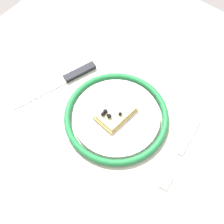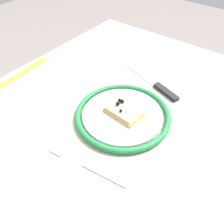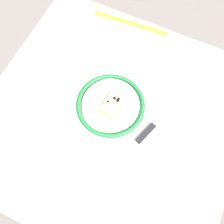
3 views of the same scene
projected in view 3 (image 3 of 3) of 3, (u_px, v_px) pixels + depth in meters
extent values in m
plane|color=slate|center=(112.00, 155.00, 1.63)|extent=(6.00, 6.00, 0.00)
cube|color=#BCB29E|center=(112.00, 118.00, 0.96)|extent=(0.93, 0.90, 0.04)
cylinder|color=#4C4742|center=(1.00, 178.00, 1.24)|extent=(0.05, 0.05, 0.69)
cylinder|color=#4C4742|center=(78.00, 53.00, 1.49)|extent=(0.05, 0.05, 0.69)
cylinder|color=#4C4742|center=(212.00, 109.00, 1.37)|extent=(0.05, 0.05, 0.69)
cylinder|color=white|center=(111.00, 105.00, 0.96)|extent=(0.21, 0.21, 0.01)
torus|color=#1E7238|center=(111.00, 105.00, 0.95)|extent=(0.25, 0.25, 0.02)
cube|color=tan|center=(111.00, 105.00, 0.95)|extent=(0.07, 0.10, 0.01)
cube|color=#E1DE8C|center=(111.00, 104.00, 0.94)|extent=(0.06, 0.09, 0.01)
sphere|color=black|center=(117.00, 100.00, 0.93)|extent=(0.01, 0.01, 0.01)
sphere|color=black|center=(108.00, 101.00, 0.93)|extent=(0.01, 0.01, 0.01)
sphere|color=black|center=(119.00, 99.00, 0.94)|extent=(0.01, 0.01, 0.01)
sphere|color=black|center=(115.00, 98.00, 0.94)|extent=(0.01, 0.01, 0.01)
cube|color=silver|center=(167.00, 111.00, 0.95)|extent=(0.06, 0.15, 0.00)
cube|color=black|center=(146.00, 133.00, 0.92)|extent=(0.05, 0.09, 0.01)
cube|color=silver|center=(62.00, 104.00, 0.96)|extent=(0.03, 0.11, 0.00)
cube|color=silver|center=(75.00, 75.00, 1.01)|extent=(0.03, 0.04, 0.00)
cube|color=yellow|center=(131.00, 23.00, 1.10)|extent=(0.33, 0.05, 0.00)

